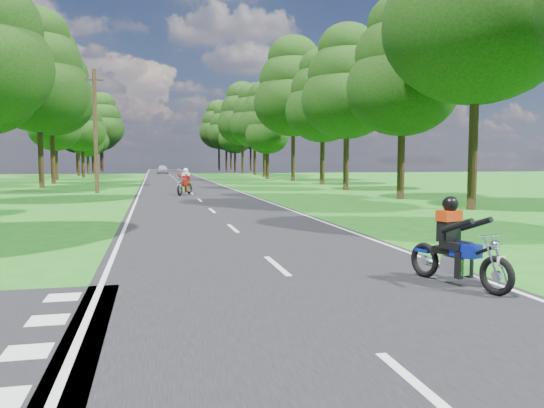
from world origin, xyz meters
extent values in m
plane|color=#1B5D15|center=(0.00, 0.00, 0.00)|extent=(160.00, 160.00, 0.00)
cube|color=black|center=(0.00, 50.00, 0.01)|extent=(7.00, 140.00, 0.02)
cube|color=silver|center=(0.00, -4.00, 0.02)|extent=(0.12, 2.00, 0.01)
cube|color=silver|center=(0.00, 2.00, 0.02)|extent=(0.12, 2.00, 0.01)
cube|color=silver|center=(0.00, 8.00, 0.02)|extent=(0.12, 2.00, 0.01)
cube|color=silver|center=(0.00, 14.00, 0.02)|extent=(0.12, 2.00, 0.01)
cube|color=silver|center=(0.00, 20.00, 0.02)|extent=(0.12, 2.00, 0.01)
cube|color=silver|center=(0.00, 26.00, 0.02)|extent=(0.12, 2.00, 0.01)
cube|color=silver|center=(0.00, 32.00, 0.02)|extent=(0.12, 2.00, 0.01)
cube|color=silver|center=(0.00, 38.00, 0.02)|extent=(0.12, 2.00, 0.01)
cube|color=silver|center=(0.00, 44.00, 0.02)|extent=(0.12, 2.00, 0.01)
cube|color=silver|center=(0.00, 50.00, 0.02)|extent=(0.12, 2.00, 0.01)
cube|color=silver|center=(0.00, 56.00, 0.02)|extent=(0.12, 2.00, 0.01)
cube|color=silver|center=(0.00, 62.00, 0.02)|extent=(0.12, 2.00, 0.01)
cube|color=silver|center=(0.00, 68.00, 0.02)|extent=(0.12, 2.00, 0.01)
cube|color=silver|center=(0.00, 74.00, 0.02)|extent=(0.12, 2.00, 0.01)
cube|color=silver|center=(0.00, 80.00, 0.02)|extent=(0.12, 2.00, 0.01)
cube|color=silver|center=(0.00, 86.00, 0.02)|extent=(0.12, 2.00, 0.01)
cube|color=silver|center=(0.00, 92.00, 0.02)|extent=(0.12, 2.00, 0.01)
cube|color=silver|center=(0.00, 98.00, 0.02)|extent=(0.12, 2.00, 0.01)
cube|color=silver|center=(0.00, 104.00, 0.02)|extent=(0.12, 2.00, 0.01)
cube|color=silver|center=(0.00, 110.00, 0.02)|extent=(0.12, 2.00, 0.01)
cube|color=silver|center=(0.00, 116.00, 0.02)|extent=(0.12, 2.00, 0.01)
cube|color=silver|center=(-3.30, 50.00, 0.02)|extent=(0.10, 140.00, 0.01)
cube|color=silver|center=(3.30, 50.00, 0.02)|extent=(0.10, 140.00, 0.01)
cube|color=silver|center=(-3.80, -2.10, 0.02)|extent=(0.50, 0.50, 0.01)
cube|color=silver|center=(-3.80, -0.90, 0.02)|extent=(0.50, 0.50, 0.01)
cube|color=silver|center=(-3.80, 0.30, 0.02)|extent=(0.50, 0.50, 0.01)
cylinder|color=black|center=(-10.82, 35.60, 2.16)|extent=(0.40, 0.40, 4.32)
ellipsoid|color=#11330B|center=(-10.82, 35.60, 7.47)|extent=(7.56, 7.56, 6.42)
ellipsoid|color=#11330B|center=(-10.82, 35.60, 9.58)|extent=(6.48, 6.48, 5.51)
ellipsoid|color=#11330B|center=(-10.82, 35.60, 11.68)|extent=(4.86, 4.86, 4.13)
cylinder|color=black|center=(-11.26, 43.10, 2.20)|extent=(0.40, 0.40, 4.40)
ellipsoid|color=#11330B|center=(-11.26, 43.10, 7.62)|extent=(7.71, 7.71, 6.55)
ellipsoid|color=#11330B|center=(-11.26, 43.10, 9.77)|extent=(6.60, 6.60, 5.61)
ellipsoid|color=#11330B|center=(-11.26, 43.10, 11.92)|extent=(4.95, 4.95, 4.21)
cylinder|color=black|center=(-12.61, 52.78, 1.60)|extent=(0.40, 0.40, 3.20)
ellipsoid|color=#11330B|center=(-12.61, 52.78, 5.54)|extent=(5.60, 5.60, 4.76)
ellipsoid|color=#11330B|center=(-12.61, 52.78, 7.10)|extent=(4.80, 4.80, 4.08)
ellipsoid|color=#11330B|center=(-12.61, 52.78, 8.66)|extent=(3.60, 3.60, 3.06)
cylinder|color=black|center=(-10.75, 60.15, 1.61)|extent=(0.40, 0.40, 3.22)
ellipsoid|color=#11330B|center=(-10.75, 60.15, 5.58)|extent=(5.64, 5.64, 4.79)
ellipsoid|color=#11330B|center=(-10.75, 60.15, 7.15)|extent=(4.83, 4.83, 4.11)
ellipsoid|color=#11330B|center=(-10.75, 60.15, 8.72)|extent=(3.62, 3.62, 3.08)
cylinder|color=black|center=(-12.29, 67.91, 1.80)|extent=(0.40, 0.40, 3.61)
ellipsoid|color=#11330B|center=(-12.29, 67.91, 6.25)|extent=(6.31, 6.31, 5.37)
ellipsoid|color=#11330B|center=(-12.29, 67.91, 8.01)|extent=(5.41, 5.41, 4.60)
ellipsoid|color=#11330B|center=(-12.29, 67.91, 9.76)|extent=(4.06, 4.06, 3.45)
cylinder|color=black|center=(-11.94, 75.74, 1.33)|extent=(0.40, 0.40, 2.67)
ellipsoid|color=#11330B|center=(-11.94, 75.74, 4.62)|extent=(4.67, 4.67, 3.97)
ellipsoid|color=#11330B|center=(-11.94, 75.74, 5.92)|extent=(4.00, 4.00, 3.40)
ellipsoid|color=#11330B|center=(-11.94, 75.74, 7.22)|extent=(3.00, 3.00, 2.55)
cylinder|color=black|center=(-12.18, 84.90, 1.54)|extent=(0.40, 0.40, 3.09)
ellipsoid|color=#11330B|center=(-12.18, 84.90, 5.34)|extent=(5.40, 5.40, 4.59)
ellipsoid|color=#11330B|center=(-12.18, 84.90, 6.85)|extent=(4.63, 4.63, 3.93)
ellipsoid|color=#11330B|center=(-12.18, 84.90, 8.35)|extent=(3.47, 3.47, 2.95)
cylinder|color=black|center=(-11.23, 91.41, 2.24)|extent=(0.40, 0.40, 4.48)
ellipsoid|color=#11330B|center=(-11.23, 91.41, 7.75)|extent=(7.84, 7.84, 6.66)
ellipsoid|color=#11330B|center=(-11.23, 91.41, 9.94)|extent=(6.72, 6.72, 5.71)
ellipsoid|color=#11330B|center=(-11.23, 91.41, 12.12)|extent=(5.04, 5.04, 4.28)
cylinder|color=black|center=(-12.28, 100.39, 2.05)|extent=(0.40, 0.40, 4.09)
ellipsoid|color=#11330B|center=(-12.28, 100.39, 7.09)|extent=(7.16, 7.16, 6.09)
ellipsoid|color=#11330B|center=(-12.28, 100.39, 9.08)|extent=(6.14, 6.14, 5.22)
ellipsoid|color=#11330B|center=(-12.28, 100.39, 11.08)|extent=(4.61, 4.61, 3.92)
cylinder|color=black|center=(11.06, 12.20, 2.28)|extent=(0.40, 0.40, 4.56)
ellipsoid|color=#11330B|center=(11.06, 12.20, 7.89)|extent=(7.98, 7.98, 6.78)
cylinder|color=black|center=(10.92, 18.69, 1.75)|extent=(0.40, 0.40, 3.49)
ellipsoid|color=#11330B|center=(10.92, 18.69, 6.05)|extent=(6.12, 6.12, 5.20)
ellipsoid|color=#11330B|center=(10.92, 18.69, 7.75)|extent=(5.24, 5.24, 4.46)
ellipsoid|color=#11330B|center=(10.92, 18.69, 9.46)|extent=(3.93, 3.93, 3.34)
cylinder|color=black|center=(11.06, 27.58, 1.85)|extent=(0.40, 0.40, 3.69)
ellipsoid|color=#11330B|center=(11.06, 27.58, 6.39)|extent=(6.46, 6.46, 5.49)
ellipsoid|color=#11330B|center=(11.06, 27.58, 8.19)|extent=(5.54, 5.54, 4.71)
ellipsoid|color=#11330B|center=(11.06, 27.58, 9.99)|extent=(4.15, 4.15, 3.53)
cylinder|color=black|center=(12.17, 36.42, 1.87)|extent=(0.40, 0.40, 3.74)
ellipsoid|color=#11330B|center=(12.17, 36.42, 6.48)|extent=(6.55, 6.55, 5.57)
ellipsoid|color=#11330B|center=(12.17, 36.42, 8.31)|extent=(5.62, 5.62, 4.77)
ellipsoid|color=#11330B|center=(12.17, 36.42, 10.13)|extent=(4.21, 4.21, 3.58)
cylinder|color=black|center=(11.72, 44.72, 2.32)|extent=(0.40, 0.40, 4.64)
ellipsoid|color=#11330B|center=(11.72, 44.72, 8.04)|extent=(8.12, 8.12, 6.91)
ellipsoid|color=#11330B|center=(11.72, 44.72, 10.30)|extent=(6.96, 6.96, 5.92)
ellipsoid|color=#11330B|center=(11.72, 44.72, 12.56)|extent=(5.22, 5.22, 4.44)
cylinder|color=black|center=(10.55, 51.92, 1.45)|extent=(0.40, 0.40, 2.91)
ellipsoid|color=#11330B|center=(10.55, 51.92, 5.03)|extent=(5.09, 5.09, 4.33)
ellipsoid|color=#11330B|center=(10.55, 51.92, 6.45)|extent=(4.36, 4.36, 3.71)
ellipsoid|color=#11330B|center=(10.55, 51.92, 7.87)|extent=(3.27, 3.27, 2.78)
cylinder|color=black|center=(11.77, 59.40, 1.94)|extent=(0.40, 0.40, 3.88)
ellipsoid|color=#11330B|center=(11.77, 59.40, 6.71)|extent=(6.78, 6.78, 5.77)
ellipsoid|color=#11330B|center=(11.77, 59.40, 8.60)|extent=(5.81, 5.81, 4.94)
ellipsoid|color=#11330B|center=(11.77, 59.40, 10.49)|extent=(4.36, 4.36, 3.71)
cylinder|color=black|center=(12.10, 67.87, 2.09)|extent=(0.40, 0.40, 4.18)
ellipsoid|color=#11330B|center=(12.10, 67.87, 7.23)|extent=(7.31, 7.31, 6.21)
ellipsoid|color=#11330B|center=(12.10, 67.87, 9.27)|extent=(6.27, 6.27, 5.33)
ellipsoid|color=#11330B|center=(12.10, 67.87, 11.31)|extent=(4.70, 4.70, 4.00)
cylinder|color=black|center=(11.80, 76.83, 2.32)|extent=(0.40, 0.40, 4.63)
ellipsoid|color=#11330B|center=(11.80, 76.83, 8.02)|extent=(8.11, 8.11, 6.89)
ellipsoid|color=#11330B|center=(11.80, 76.83, 10.28)|extent=(6.95, 6.95, 5.91)
ellipsoid|color=#11330B|center=(11.80, 76.83, 12.54)|extent=(5.21, 5.21, 4.43)
cylinder|color=black|center=(11.69, 84.12, 1.68)|extent=(0.40, 0.40, 3.36)
ellipsoid|color=#11330B|center=(11.69, 84.12, 5.82)|extent=(5.88, 5.88, 5.00)
ellipsoid|color=#11330B|center=(11.69, 84.12, 7.46)|extent=(5.04, 5.04, 4.29)
ellipsoid|color=#11330B|center=(11.69, 84.12, 9.10)|extent=(3.78, 3.78, 3.21)
cylinder|color=black|center=(11.14, 91.34, 2.04)|extent=(0.40, 0.40, 4.09)
ellipsoid|color=#11330B|center=(11.14, 91.34, 7.07)|extent=(7.15, 7.15, 6.08)
ellipsoid|color=#11330B|center=(11.14, 91.34, 9.07)|extent=(6.13, 6.13, 5.21)
ellipsoid|color=#11330B|center=(11.14, 91.34, 11.06)|extent=(4.60, 4.60, 3.91)
cylinder|color=black|center=(10.68, 99.10, 2.24)|extent=(0.40, 0.40, 4.48)
ellipsoid|color=#11330B|center=(10.68, 99.10, 7.76)|extent=(7.84, 7.84, 6.66)
ellipsoid|color=#11330B|center=(10.68, 99.10, 9.94)|extent=(6.72, 6.72, 5.71)
ellipsoid|color=#11330B|center=(10.68, 99.10, 12.13)|extent=(5.04, 5.04, 4.28)
cylinder|color=black|center=(-14.00, 110.00, 1.92)|extent=(0.40, 0.40, 3.84)
ellipsoid|color=#11330B|center=(-14.00, 110.00, 6.65)|extent=(6.72, 6.72, 5.71)
ellipsoid|color=#11330B|center=(-14.00, 110.00, 8.52)|extent=(5.76, 5.76, 4.90)
ellipsoid|color=#11330B|center=(-14.00, 110.00, 10.39)|extent=(4.32, 4.32, 3.67)
cylinder|color=black|center=(15.00, 112.00, 2.08)|extent=(0.40, 0.40, 4.16)
ellipsoid|color=#11330B|center=(15.00, 112.00, 7.20)|extent=(7.28, 7.28, 6.19)
ellipsoid|color=#11330B|center=(15.00, 112.00, 9.23)|extent=(6.24, 6.24, 5.30)
ellipsoid|color=#11330B|center=(15.00, 112.00, 11.26)|extent=(4.68, 4.68, 3.98)
cylinder|color=black|center=(-16.00, 95.00, 1.76)|extent=(0.40, 0.40, 3.52)
ellipsoid|color=#11330B|center=(-16.00, 95.00, 6.09)|extent=(6.16, 6.16, 5.24)
ellipsoid|color=#11330B|center=(-16.00, 95.00, 7.81)|extent=(5.28, 5.28, 4.49)
ellipsoid|color=#11330B|center=(-16.00, 95.00, 9.53)|extent=(3.96, 3.96, 3.37)
cylinder|color=black|center=(17.00, 98.00, 2.24)|extent=(0.40, 0.40, 4.48)
ellipsoid|color=#11330B|center=(17.00, 98.00, 7.76)|extent=(7.84, 7.84, 6.66)
ellipsoid|color=#11330B|center=(17.00, 98.00, 9.94)|extent=(6.72, 6.72, 5.71)
ellipsoid|color=#11330B|center=(17.00, 98.00, 12.12)|extent=(5.04, 5.04, 4.28)
cylinder|color=#382616|center=(-6.00, 28.00, 4.00)|extent=(0.26, 0.26, 8.00)
cube|color=#382616|center=(-6.00, 28.00, 7.30)|extent=(1.20, 0.10, 0.10)
imported|color=silver|center=(-0.93, 78.57, 0.72)|extent=(1.66, 4.11, 1.40)
camera|label=1|loc=(-2.40, -8.26, 2.14)|focal=35.00mm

